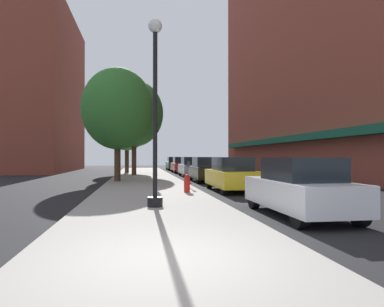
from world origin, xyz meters
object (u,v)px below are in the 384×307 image
(car_white, at_px, (300,188))
(tree_mid, at_px, (118,109))
(car_black, at_px, (206,170))
(car_green, at_px, (174,164))
(parking_meter_near, at_px, (188,171))
(lamppost, at_px, (155,108))
(car_silver, at_px, (191,167))
(car_yellow, at_px, (232,175))
(fire_hydrant, at_px, (187,183))
(tree_near, at_px, (134,114))
(car_red, at_px, (181,165))
(tree_far, at_px, (127,126))

(car_white, bearing_deg, tree_mid, 112.63)
(car_black, height_order, car_green, same)
(parking_meter_near, xyz_separation_m, tree_mid, (-3.84, 5.13, 3.81))
(lamppost, xyz_separation_m, car_silver, (3.96, 18.23, -2.39))
(lamppost, distance_m, car_white, 4.95)
(car_green, bearing_deg, car_yellow, -91.30)
(fire_hydrant, xyz_separation_m, parking_meter_near, (0.41, 2.47, 0.43))
(tree_near, height_order, car_white, tree_near)
(fire_hydrant, distance_m, car_yellow, 2.69)
(car_yellow, bearing_deg, car_white, -89.89)
(car_black, bearing_deg, car_yellow, -90.88)
(tree_mid, xyz_separation_m, car_white, (5.79, -13.52, -3.95))
(car_red, bearing_deg, tree_near, -128.48)
(tree_mid, xyz_separation_m, car_yellow, (5.79, -6.36, -3.95))
(parking_meter_near, distance_m, tree_near, 13.43)
(lamppost, xyz_separation_m, car_white, (3.96, -1.75, -2.39))
(car_white, height_order, car_black, same)
(car_white, xyz_separation_m, car_green, (0.00, 34.15, 0.00))
(lamppost, relative_size, fire_hydrant, 7.47)
(fire_hydrant, relative_size, car_yellow, 0.18)
(tree_far, xyz_separation_m, car_white, (5.57, -25.72, -3.94))
(car_white, distance_m, car_silver, 19.97)
(tree_mid, bearing_deg, car_red, 66.80)
(fire_hydrant, distance_m, parking_meter_near, 2.54)
(lamppost, relative_size, car_black, 1.37)
(parking_meter_near, height_order, tree_far, tree_far)
(parking_meter_near, height_order, car_silver, car_silver)
(car_red, distance_m, car_green, 7.13)
(lamppost, height_order, car_black, lamppost)
(tree_mid, bearing_deg, car_white, -66.83)
(tree_far, bearing_deg, parking_meter_near, -78.21)
(car_black, xyz_separation_m, car_silver, (0.00, 6.37, 0.00))
(parking_meter_near, distance_m, car_black, 5.57)
(tree_near, distance_m, car_green, 14.95)
(parking_meter_near, xyz_separation_m, car_white, (1.95, -8.39, -0.14))
(car_black, distance_m, car_green, 20.55)
(car_black, distance_m, car_silver, 6.37)
(car_black, height_order, car_red, same)
(fire_hydrant, relative_size, car_black, 0.18)
(lamppost, xyz_separation_m, tree_mid, (-1.82, 11.77, 1.56))
(car_green, bearing_deg, tree_far, -124.75)
(fire_hydrant, xyz_separation_m, car_white, (2.36, -5.92, 0.29))
(parking_meter_near, height_order, car_green, car_green)
(lamppost, bearing_deg, car_red, 81.09)
(tree_near, distance_m, car_black, 9.75)
(tree_near, bearing_deg, parking_meter_near, -76.93)
(lamppost, height_order, tree_near, tree_near)
(tree_near, xyz_separation_m, car_yellow, (4.82, -13.58, -4.55))
(lamppost, distance_m, tree_mid, 12.02)
(car_silver, distance_m, car_red, 7.05)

